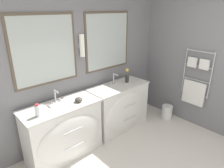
{
  "coord_description": "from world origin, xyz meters",
  "views": [
    {
      "loc": [
        -1.66,
        -0.52,
        2.15
      ],
      "look_at": [
        0.17,
        1.5,
        1.1
      ],
      "focal_mm": 32.0,
      "sensor_mm": 36.0,
      "label": 1
    }
  ],
  "objects_px": {
    "waste_bin": "(167,112)",
    "toiletry_bottle": "(38,111)",
    "amenity_bowl": "(79,100)",
    "flower_vase": "(127,76)",
    "vanity_left": "(64,131)",
    "vanity_right": "(120,107)"
  },
  "relations": [
    {
      "from": "waste_bin",
      "to": "toiletry_bottle",
      "type": "bearing_deg",
      "value": 171.46
    },
    {
      "from": "amenity_bowl",
      "to": "waste_bin",
      "type": "distance_m",
      "value": 2.02
    },
    {
      "from": "toiletry_bottle",
      "to": "flower_vase",
      "type": "xyz_separation_m",
      "value": [
        1.74,
        0.1,
        0.03
      ]
    },
    {
      "from": "vanity_left",
      "to": "toiletry_bottle",
      "type": "distance_m",
      "value": 0.61
    },
    {
      "from": "vanity_left",
      "to": "amenity_bowl",
      "type": "height_order",
      "value": "amenity_bowl"
    },
    {
      "from": "flower_vase",
      "to": "toiletry_bottle",
      "type": "bearing_deg",
      "value": -176.68
    },
    {
      "from": "toiletry_bottle",
      "to": "waste_bin",
      "type": "distance_m",
      "value": 2.61
    },
    {
      "from": "vanity_left",
      "to": "toiletry_bottle",
      "type": "relative_size",
      "value": 6.52
    },
    {
      "from": "vanity_right",
      "to": "amenity_bowl",
      "type": "xyz_separation_m",
      "value": [
        -0.9,
        -0.05,
        0.45
      ]
    },
    {
      "from": "toiletry_bottle",
      "to": "waste_bin",
      "type": "bearing_deg",
      "value": -8.54
    },
    {
      "from": "vanity_left",
      "to": "flower_vase",
      "type": "xyz_separation_m",
      "value": [
        1.38,
        0.05,
        0.53
      ]
    },
    {
      "from": "vanity_right",
      "to": "flower_vase",
      "type": "relative_size",
      "value": 4.25
    },
    {
      "from": "toiletry_bottle",
      "to": "flower_vase",
      "type": "distance_m",
      "value": 1.75
    },
    {
      "from": "vanity_left",
      "to": "waste_bin",
      "type": "distance_m",
      "value": 2.17
    },
    {
      "from": "vanity_left",
      "to": "waste_bin",
      "type": "relative_size",
      "value": 4.02
    },
    {
      "from": "toiletry_bottle",
      "to": "amenity_bowl",
      "type": "xyz_separation_m",
      "value": [
        0.61,
        0.0,
        -0.05
      ]
    },
    {
      "from": "vanity_left",
      "to": "vanity_right",
      "type": "distance_m",
      "value": 1.15
    },
    {
      "from": "flower_vase",
      "to": "amenity_bowl",
      "type": "bearing_deg",
      "value": -175.08
    },
    {
      "from": "vanity_left",
      "to": "vanity_right",
      "type": "bearing_deg",
      "value": 0.0
    },
    {
      "from": "amenity_bowl",
      "to": "vanity_left",
      "type": "bearing_deg",
      "value": 169.65
    },
    {
      "from": "vanity_left",
      "to": "flower_vase",
      "type": "distance_m",
      "value": 1.48
    },
    {
      "from": "flower_vase",
      "to": "waste_bin",
      "type": "height_order",
      "value": "flower_vase"
    }
  ]
}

